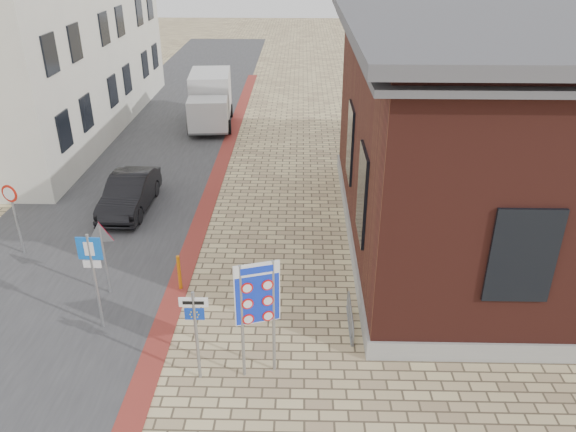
% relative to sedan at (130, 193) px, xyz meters
% --- Properties ---
extents(ground, '(120.00, 120.00, 0.00)m').
position_rel_sedan_xyz_m(ground, '(4.63, -8.69, -0.63)').
color(ground, tan).
rests_on(ground, ground).
extents(road_strip, '(7.00, 60.00, 0.02)m').
position_rel_sedan_xyz_m(road_strip, '(-0.87, 6.31, -0.62)').
color(road_strip, '#38383A').
rests_on(road_strip, ground).
extents(curb_strip, '(0.60, 40.00, 0.02)m').
position_rel_sedan_xyz_m(curb_strip, '(2.63, 1.31, -0.62)').
color(curb_strip, maroon).
rests_on(curb_strip, ground).
extents(brick_building, '(13.00, 13.00, 6.80)m').
position_rel_sedan_xyz_m(brick_building, '(13.62, -1.69, 2.85)').
color(brick_building, gray).
rests_on(brick_building, ground).
extents(townhouse_mid, '(7.40, 6.40, 9.10)m').
position_rel_sedan_xyz_m(townhouse_mid, '(-6.37, 9.31, 3.93)').
color(townhouse_mid, silver).
rests_on(townhouse_mid, ground).
extents(townhouse_far, '(7.40, 6.40, 8.30)m').
position_rel_sedan_xyz_m(townhouse_far, '(-6.36, 15.31, 3.54)').
color(townhouse_far, silver).
rests_on(townhouse_far, ground).
extents(bike_rack, '(0.08, 1.80, 0.60)m').
position_rel_sedan_xyz_m(bike_rack, '(7.28, -6.49, -0.37)').
color(bike_rack, slate).
rests_on(bike_rack, ground).
extents(sedan, '(1.38, 3.85, 1.26)m').
position_rel_sedan_xyz_m(sedan, '(0.00, 0.00, 0.00)').
color(sedan, black).
rests_on(sedan, ground).
extents(box_truck, '(2.39, 5.00, 2.54)m').
position_rel_sedan_xyz_m(box_truck, '(1.42, 9.96, 0.68)').
color(box_truck, slate).
rests_on(box_truck, ground).
extents(border_sign, '(0.94, 0.32, 2.84)m').
position_rel_sedan_xyz_m(border_sign, '(5.13, -8.19, 1.41)').
color(border_sign, gray).
rests_on(border_sign, ground).
extents(essen_sign, '(0.61, 0.07, 2.25)m').
position_rel_sedan_xyz_m(essen_sign, '(3.83, -8.39, 0.85)').
color(essen_sign, gray).
rests_on(essen_sign, ground).
extents(parking_sign, '(0.58, 0.07, 2.63)m').
position_rel_sedan_xyz_m(parking_sign, '(1.13, -6.69, 1.17)').
color(parking_sign, gray).
rests_on(parking_sign, ground).
extents(yield_sign, '(0.76, 0.14, 2.13)m').
position_rel_sedan_xyz_m(yield_sign, '(0.83, -5.19, 0.97)').
color(yield_sign, gray).
rests_on(yield_sign, ground).
extents(speed_sign, '(0.52, 0.19, 2.29)m').
position_rel_sedan_xyz_m(speed_sign, '(-2.46, -3.14, 0.89)').
color(speed_sign, gray).
rests_on(speed_sign, ground).
extents(bollard, '(0.10, 0.10, 1.05)m').
position_rel_sedan_xyz_m(bollard, '(2.73, -4.96, -0.11)').
color(bollard, orange).
rests_on(bollard, ground).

